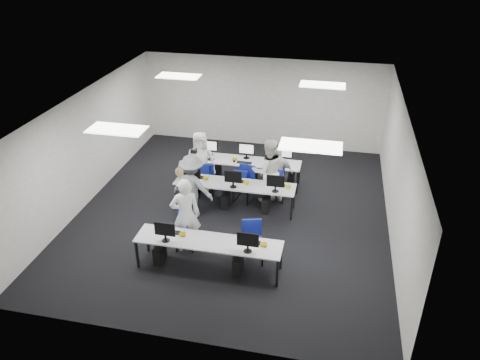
% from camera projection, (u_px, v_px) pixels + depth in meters
% --- Properties ---
extents(room, '(9.00, 9.02, 3.00)m').
position_uv_depth(room, '(233.00, 161.00, 11.75)').
color(room, black).
rests_on(room, ground).
extents(ceiling_panels, '(5.20, 4.60, 0.02)m').
position_uv_depth(ceiling_panels, '(232.00, 104.00, 11.04)').
color(ceiling_panels, white).
rests_on(ceiling_panels, room).
extents(desk_front, '(3.20, 0.70, 0.73)m').
position_uv_depth(desk_front, '(208.00, 243.00, 10.08)').
color(desk_front, silver).
rests_on(desk_front, ground).
extents(desk_mid, '(3.20, 0.70, 0.73)m').
position_uv_depth(desk_mid, '(235.00, 185.00, 12.31)').
color(desk_mid, silver).
rests_on(desk_mid, ground).
extents(desk_back, '(3.20, 0.70, 0.73)m').
position_uv_depth(desk_back, '(245.00, 162.00, 13.51)').
color(desk_back, silver).
rests_on(desk_back, ground).
extents(equipment_front, '(2.51, 0.41, 1.19)m').
position_uv_depth(equipment_front, '(200.00, 254.00, 10.25)').
color(equipment_front, '#0C22A1').
rests_on(equipment_front, desk_front).
extents(equipment_mid, '(2.91, 0.41, 1.19)m').
position_uv_depth(equipment_mid, '(228.00, 195.00, 12.48)').
color(equipment_mid, white).
rests_on(equipment_mid, desk_mid).
extents(equipment_back, '(2.91, 0.41, 1.19)m').
position_uv_depth(equipment_back, '(252.00, 173.00, 13.65)').
color(equipment_back, white).
rests_on(equipment_back, desk_back).
extents(chair_0, '(0.48, 0.51, 0.86)m').
position_uv_depth(chair_0, '(186.00, 237.00, 10.97)').
color(chair_0, navy).
rests_on(chair_0, ground).
extents(chair_1, '(0.59, 0.62, 0.96)m').
position_uv_depth(chair_1, '(252.00, 249.00, 10.51)').
color(chair_1, navy).
rests_on(chair_1, ground).
extents(chair_2, '(0.50, 0.53, 0.87)m').
position_uv_depth(chair_2, '(206.00, 186.00, 13.12)').
color(chair_2, navy).
rests_on(chair_2, ground).
extents(chair_3, '(0.59, 0.62, 0.99)m').
position_uv_depth(chair_3, '(244.00, 190.00, 12.85)').
color(chair_3, navy).
rests_on(chair_3, ground).
extents(chair_4, '(0.48, 0.52, 0.91)m').
position_uv_depth(chair_4, '(276.00, 190.00, 12.87)').
color(chair_4, navy).
rests_on(chair_4, ground).
extents(chair_5, '(0.53, 0.56, 0.87)m').
position_uv_depth(chair_5, '(203.00, 181.00, 13.36)').
color(chair_5, navy).
rests_on(chair_5, ground).
extents(chair_6, '(0.42, 0.46, 0.85)m').
position_uv_depth(chair_6, '(242.00, 186.00, 13.12)').
color(chair_6, navy).
rests_on(chair_6, ground).
extents(chair_7, '(0.50, 0.54, 0.98)m').
position_uv_depth(chair_7, '(275.00, 188.00, 12.96)').
color(chair_7, navy).
rests_on(chair_7, ground).
extents(handbag, '(0.42, 0.29, 0.33)m').
position_uv_depth(handbag, '(182.00, 172.00, 12.51)').
color(handbag, '#9F8852').
rests_on(handbag, desk_mid).
extents(student_0, '(0.80, 0.69, 1.86)m').
position_uv_depth(student_0, '(185.00, 215.00, 10.59)').
color(student_0, silver).
rests_on(student_0, ground).
extents(student_1, '(1.08, 0.97, 1.82)m').
position_uv_depth(student_1, '(268.00, 171.00, 12.55)').
color(student_1, silver).
rests_on(student_1, ground).
extents(student_2, '(0.93, 0.69, 1.74)m').
position_uv_depth(student_2, '(201.00, 161.00, 13.14)').
color(student_2, silver).
rests_on(student_2, ground).
extents(student_3, '(0.97, 0.67, 1.53)m').
position_uv_depth(student_3, '(277.00, 173.00, 12.74)').
color(student_3, silver).
rests_on(student_3, ground).
extents(photographer, '(1.21, 0.84, 1.72)m').
position_uv_depth(photographer, '(192.00, 187.00, 11.89)').
color(photographer, gray).
rests_on(photographer, ground).
extents(dslr_camera, '(0.17, 0.20, 0.10)m').
position_uv_depth(dslr_camera, '(194.00, 151.00, 11.60)').
color(dslr_camera, black).
rests_on(dslr_camera, photographer).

